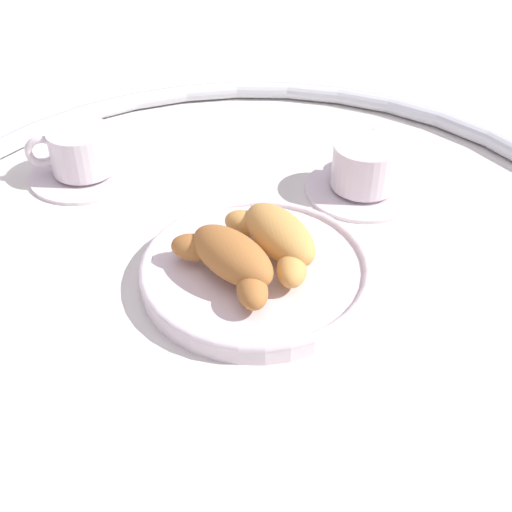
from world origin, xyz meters
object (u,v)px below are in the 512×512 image
(croissant_small, at_px, (230,259))
(croissant_large, at_px, (276,237))
(pastry_plate, at_px, (256,270))
(coffee_cup_near, at_px, (82,157))
(coffee_cup_far, at_px, (364,171))

(croissant_small, bearing_deg, croissant_large, -113.49)
(croissant_large, bearing_deg, pastry_plate, 66.50)
(croissant_large, xyz_separation_m, coffee_cup_near, (0.29, -0.04, -0.02))
(croissant_small, xyz_separation_m, coffee_cup_far, (-0.04, -0.23, -0.02))
(croissant_large, bearing_deg, croissant_small, 66.51)
(croissant_small, distance_m, coffee_cup_near, 0.28)
(pastry_plate, xyz_separation_m, coffee_cup_far, (-0.03, -0.20, 0.01))
(coffee_cup_far, bearing_deg, coffee_cup_near, 24.00)
(coffee_cup_near, bearing_deg, croissant_small, 160.62)
(croissant_large, bearing_deg, coffee_cup_far, -96.05)
(croissant_large, height_order, croissant_small, same)
(coffee_cup_near, distance_m, coffee_cup_far, 0.34)
(croissant_small, bearing_deg, coffee_cup_near, -19.38)
(coffee_cup_near, relative_size, coffee_cup_far, 1.00)
(croissant_large, bearing_deg, coffee_cup_near, -8.59)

